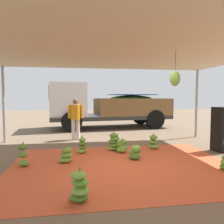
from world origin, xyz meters
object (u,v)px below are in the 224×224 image
banana_bunch_6 (82,146)px  banana_bunch_7 (135,152)px  banana_bunch_5 (122,146)px  banana_bunch_8 (153,142)px  banana_bunch_1 (79,187)px  banana_bunch_3 (114,142)px  banana_bunch_2 (66,155)px  speaker_stack (222,129)px  banana_bunch_0 (23,156)px  worker_0 (76,116)px  cargo_truck_main (106,106)px

banana_bunch_6 → banana_bunch_7: size_ratio=1.22×
banana_bunch_5 → banana_bunch_8: bearing=15.6°
banana_bunch_6 → banana_bunch_1: bearing=-91.3°
banana_bunch_3 → banana_bunch_5: (0.20, -0.31, -0.06)m
banana_bunch_3 → banana_bunch_5: 0.37m
banana_bunch_6 → banana_bunch_8: size_ratio=1.04×
banana_bunch_1 → banana_bunch_2: size_ratio=1.19×
banana_bunch_3 → banana_bunch_7: 1.12m
banana_bunch_7 → speaker_stack: (2.89, 0.46, 0.50)m
banana_bunch_2 → banana_bunch_5: 1.77m
banana_bunch_2 → banana_bunch_6: (0.41, 0.88, 0.03)m
banana_bunch_0 → banana_bunch_3: bearing=26.8°
banana_bunch_0 → banana_bunch_8: 3.91m
banana_bunch_3 → banana_bunch_8: bearing=-0.2°
banana_bunch_6 → banana_bunch_8: (2.29, 0.17, -0.00)m
banana_bunch_0 → banana_bunch_8: banana_bunch_0 is taller
banana_bunch_8 → banana_bunch_0: bearing=-161.9°
banana_bunch_1 → banana_bunch_3: size_ratio=0.95×
banana_bunch_0 → speaker_stack: size_ratio=0.43×
banana_bunch_2 → banana_bunch_0: bearing=-170.6°
banana_bunch_1 → speaker_stack: size_ratio=0.41×
banana_bunch_3 → speaker_stack: (3.31, -0.57, 0.43)m
banana_bunch_0 → banana_bunch_1: 2.39m
banana_bunch_5 → worker_0: 2.76m
worker_0 → banana_bunch_5: bearing=-57.7°
worker_0 → cargo_truck_main: bearing=62.8°
banana_bunch_0 → cargo_truck_main: 6.91m
worker_0 → banana_bunch_1: bearing=-88.2°
banana_bunch_2 → banana_bunch_5: size_ratio=1.09×
banana_bunch_7 → banana_bunch_8: banana_bunch_8 is taller
cargo_truck_main → banana_bunch_7: bearing=-89.5°
banana_bunch_2 → banana_bunch_3: size_ratio=0.80×
banana_bunch_8 → cargo_truck_main: size_ratio=0.08×
banana_bunch_3 → cargo_truck_main: bearing=85.9°
banana_bunch_3 → worker_0: (-1.23, 1.94, 0.68)m
banana_bunch_0 → banana_bunch_5: banana_bunch_0 is taller
speaker_stack → banana_bunch_2: bearing=-174.2°
banana_bunch_6 → banana_bunch_5: bearing=-6.3°
banana_bunch_7 → banana_bunch_8: (0.88, 1.03, 0.03)m
banana_bunch_8 → speaker_stack: speaker_stack is taller
banana_bunch_2 → banana_bunch_3: bearing=36.8°
banana_bunch_2 → cargo_truck_main: (1.77, 6.08, 1.02)m
banana_bunch_0 → cargo_truck_main: bearing=66.0°
worker_0 → banana_bunch_6: bearing=-83.8°
banana_bunch_5 → speaker_stack: speaker_stack is taller
banana_bunch_0 → worker_0: bearing=69.3°
banana_bunch_1 → banana_bunch_2: banana_bunch_1 is taller
banana_bunch_0 → banana_bunch_7: size_ratio=1.38×
banana_bunch_2 → banana_bunch_6: 0.97m
banana_bunch_2 → banana_bunch_6: bearing=64.8°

